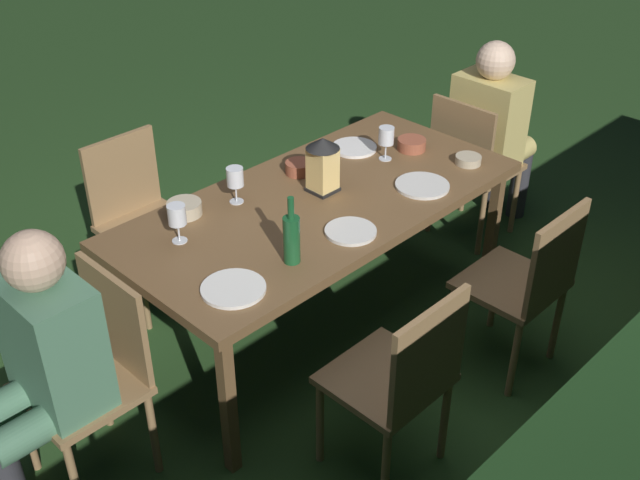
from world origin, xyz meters
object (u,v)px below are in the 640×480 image
at_px(lantern_centerpiece, 323,162).
at_px(green_bottle_on_table, 292,238).
at_px(chair_side_right_b, 400,377).
at_px(bowl_olives, 412,144).
at_px(chair_head_far, 95,370).
at_px(bowl_dip, 299,167).
at_px(person_in_mustard, 493,127).
at_px(wine_glass_c, 386,137).
at_px(wine_glass_a, 235,179).
at_px(wine_glass_b, 177,217).
at_px(bowl_salad, 468,160).
at_px(chair_head_near, 470,162).
at_px(chair_side_left_b, 140,214).
at_px(plate_d, 354,148).
at_px(plate_b, 233,289).
at_px(plate_c, 422,186).
at_px(chair_side_right_a, 526,281).
at_px(dining_table, 320,209).
at_px(plate_a, 351,231).
at_px(person_in_green, 39,364).
at_px(bowl_bread, 184,208).

relative_size(lantern_centerpiece, green_bottle_on_table, 0.91).
height_order(chair_side_right_b, bowl_olives, chair_side_right_b).
relative_size(chair_head_far, bowl_dip, 6.67).
height_order(person_in_mustard, wine_glass_c, person_in_mustard).
xyz_separation_m(wine_glass_a, wine_glass_b, (0.38, 0.08, 0.00)).
height_order(wine_glass_b, bowl_olives, wine_glass_b).
relative_size(bowl_olives, bowl_salad, 1.14).
relative_size(chair_side_right_b, chair_head_near, 1.00).
relative_size(chair_side_left_b, plate_d, 3.79).
height_order(chair_side_right_b, bowl_salad, chair_side_right_b).
bearing_deg(bowl_salad, bowl_olives, -76.36).
bearing_deg(bowl_salad, chair_head_near, -148.84).
bearing_deg(lantern_centerpiece, plate_b, 20.95).
bearing_deg(lantern_centerpiece, plate_c, 138.93).
relative_size(chair_side_right_a, bowl_dip, 6.67).
bearing_deg(bowl_dip, wine_glass_b, 6.10).
relative_size(chair_side_left_b, chair_head_near, 1.00).
xyz_separation_m(dining_table, wine_glass_a, (0.28, -0.25, 0.17)).
height_order(bowl_salad, bowl_dip, bowl_dip).
distance_m(chair_head_near, wine_glass_c, 0.79).
height_order(chair_side_right_a, wine_glass_b, wine_glass_b).
distance_m(chair_head_near, bowl_olives, 0.59).
distance_m(plate_a, bowl_dip, 0.59).
height_order(chair_head_near, wine_glass_b, wine_glass_b).
distance_m(chair_head_near, wine_glass_b, 1.90).
bearing_deg(chair_side_left_b, chair_head_far, 47.48).
bearing_deg(person_in_green, green_bottle_on_table, 164.25).
bearing_deg(bowl_olives, dining_table, 2.25).
height_order(chair_side_left_b, plate_d, chair_side_left_b).
relative_size(chair_side_left_b, lantern_centerpiece, 3.28).
bearing_deg(bowl_dip, person_in_green, 9.32).
bearing_deg(dining_table, plate_b, 19.49).
xyz_separation_m(dining_table, plate_a, (0.11, 0.29, 0.06)).
xyz_separation_m(lantern_centerpiece, wine_glass_a, (0.34, -0.20, -0.03)).
distance_m(wine_glass_b, bowl_olives, 1.35).
bearing_deg(chair_side_right_b, plate_d, -130.29).
distance_m(chair_side_right_b, bowl_bread, 1.21).
bearing_deg(bowl_olives, plate_d, -46.33).
relative_size(plate_d, bowl_salad, 1.81).
height_order(person_in_green, wine_glass_a, person_in_green).
xyz_separation_m(chair_side_right_b, bowl_olives, (-1.12, -0.87, 0.28)).
xyz_separation_m(plate_a, plate_d, (-0.60, -0.53, 0.00)).
xyz_separation_m(person_in_green, bowl_olives, (-2.09, -0.03, 0.13)).
height_order(plate_a, bowl_olives, bowl_olives).
height_order(person_in_mustard, wine_glass_a, person_in_mustard).
distance_m(wine_glass_c, plate_b, 1.28).
xyz_separation_m(person_in_green, bowl_dip, (-1.51, -0.25, 0.13)).
height_order(chair_side_right_a, plate_b, chair_side_right_a).
xyz_separation_m(person_in_green, plate_d, (-1.89, -0.24, 0.11)).
distance_m(wine_glass_a, bowl_bread, 0.26).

